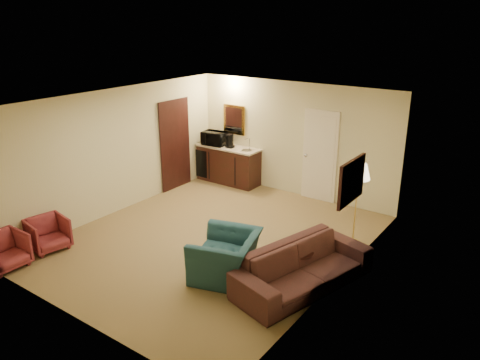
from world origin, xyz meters
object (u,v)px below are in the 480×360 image
(rose_chair_near, at_px, (48,232))
(rose_chair_far, at_px, (4,249))
(coffee_table, at_px, (291,261))
(sofa, at_px, (304,260))
(microwave, at_px, (214,137))
(wetbar_cabinet, at_px, (229,165))
(floor_lamp, at_px, (356,204))
(teal_armchair, at_px, (226,249))
(waste_bin, at_px, (248,183))
(coffee_maker, at_px, (230,141))

(rose_chair_near, bearing_deg, rose_chair_far, -169.70)
(rose_chair_near, distance_m, coffee_table, 4.34)
(sofa, xyz_separation_m, microwave, (-4.19, 3.12, 0.67))
(wetbar_cabinet, xyz_separation_m, sofa, (3.80, -3.18, -0.01))
(floor_lamp, relative_size, microwave, 2.56)
(sofa, xyz_separation_m, teal_armchair, (-1.16, -0.44, 0.03))
(microwave, bearing_deg, waste_bin, -7.34)
(waste_bin, xyz_separation_m, microwave, (-1.04, 0.02, 0.99))
(sofa, height_order, rose_chair_near, sofa)
(floor_lamp, bearing_deg, rose_chair_far, -136.01)
(rose_chair_near, xyz_separation_m, microwave, (0.11, 4.66, 0.80))
(rose_chair_far, bearing_deg, wetbar_cabinet, -4.79)
(floor_lamp, height_order, microwave, floor_lamp)
(coffee_table, height_order, waste_bin, coffee_table)
(wetbar_cabinet, height_order, teal_armchair, teal_armchair)
(wetbar_cabinet, xyz_separation_m, coffee_table, (3.45, -2.92, -0.25))
(coffee_table, xyz_separation_m, microwave, (-3.84, 2.87, 0.91))
(teal_armchair, distance_m, rose_chair_near, 3.33)
(rose_chair_far, bearing_deg, microwave, -0.80)
(coffee_table, bearing_deg, microwave, 143.20)
(coffee_table, height_order, floor_lamp, floor_lamp)
(coffee_table, bearing_deg, rose_chair_far, -146.69)
(sofa, distance_m, waste_bin, 4.44)
(coffee_table, bearing_deg, floor_lamp, 76.00)
(teal_armchair, relative_size, rose_chair_far, 1.67)
(teal_armchair, height_order, microwave, microwave)
(floor_lamp, bearing_deg, coffee_table, -104.00)
(wetbar_cabinet, distance_m, coffee_table, 4.53)
(rose_chair_far, relative_size, coffee_table, 0.89)
(wetbar_cabinet, height_order, waste_bin, wetbar_cabinet)
(rose_chair_near, relative_size, coffee_table, 0.88)
(waste_bin, bearing_deg, coffee_table, -45.55)
(microwave, xyz_separation_m, coffee_maker, (0.46, 0.02, -0.04))
(coffee_table, distance_m, floor_lamp, 1.74)
(sofa, distance_m, coffee_maker, 4.91)
(coffee_table, relative_size, coffee_maker, 2.25)
(wetbar_cabinet, height_order, microwave, microwave)
(waste_bin, distance_m, coffee_maker, 1.11)
(rose_chair_near, distance_m, coffee_maker, 4.78)
(sofa, bearing_deg, rose_chair_far, 134.00)
(teal_armchair, bearing_deg, coffee_maker, -161.44)
(rose_chair_far, height_order, coffee_maker, coffee_maker)
(microwave, bearing_deg, floor_lamp, -23.06)
(rose_chair_far, height_order, floor_lamp, floor_lamp)
(rose_chair_near, height_order, microwave, microwave)
(microwave, relative_size, coffee_maker, 1.82)
(teal_armchair, bearing_deg, sofa, 93.88)
(teal_armchair, bearing_deg, coffee_table, 113.68)
(teal_armchair, bearing_deg, waste_bin, -167.74)
(coffee_table, bearing_deg, teal_armchair, -139.29)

